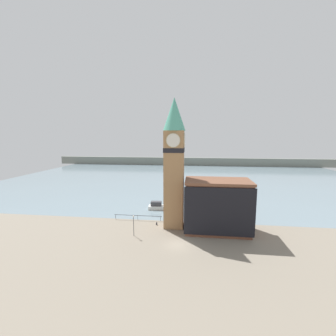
% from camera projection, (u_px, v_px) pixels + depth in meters
% --- Properties ---
extents(ground_plane, '(160.00, 160.00, 0.00)m').
position_uv_depth(ground_plane, '(177.00, 245.00, 39.09)').
color(ground_plane, gray).
extents(water, '(160.00, 120.00, 0.00)m').
position_uv_depth(water, '(189.00, 176.00, 108.81)').
color(water, gray).
rests_on(water, ground_plane).
extents(far_shoreline, '(180.00, 3.00, 5.00)m').
position_uv_depth(far_shoreline, '(191.00, 161.00, 147.80)').
color(far_shoreline, gray).
rests_on(far_shoreline, water).
extents(pier_railing, '(10.97, 0.08, 1.09)m').
position_uv_depth(pier_railing, '(138.00, 216.00, 50.61)').
color(pier_railing, '#333338').
rests_on(pier_railing, ground_plane).
extents(clock_tower, '(4.48, 4.48, 26.30)m').
position_uv_depth(clock_tower, '(174.00, 160.00, 45.45)').
color(clock_tower, '#9E754C').
rests_on(clock_tower, ground_plane).
extents(pier_building, '(12.81, 7.65, 10.32)m').
position_uv_depth(pier_building, '(217.00, 206.00, 44.28)').
color(pier_building, brown).
rests_on(pier_building, ground_plane).
extents(boat_near, '(6.31, 2.64, 2.03)m').
position_uv_depth(boat_near, '(159.00, 206.00, 58.25)').
color(boat_near, silver).
rests_on(boat_near, water).
extents(mooring_bollard_near, '(0.31, 0.31, 0.62)m').
position_uv_depth(mooring_bollard_near, '(157.00, 223.00, 47.88)').
color(mooring_bollard_near, '#2D2D33').
rests_on(mooring_bollard_near, ground_plane).
extents(lamp_post, '(0.32, 0.32, 4.02)m').
position_uv_depth(lamp_post, '(134.00, 222.00, 42.27)').
color(lamp_post, '#2D2D33').
rests_on(lamp_post, ground_plane).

